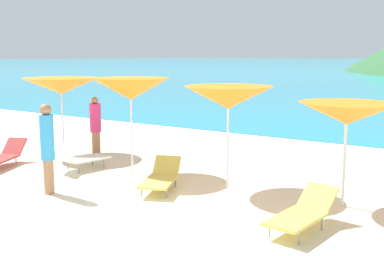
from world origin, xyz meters
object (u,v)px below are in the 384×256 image
(lounge_chair_3, at_px, (80,158))
(beachgoer_0, at_px, (47,145))
(lounge_chair_1, at_px, (303,212))
(lounge_chair_2, at_px, (2,156))
(umbrella_3, at_px, (347,114))
(umbrella_2, at_px, (228,98))
(umbrella_0, at_px, (61,86))
(beachgoer_2, at_px, (96,124))
(umbrella_1, at_px, (131,89))
(lounge_chair_0, at_px, (161,177))

(lounge_chair_3, xyz_separation_m, beachgoer_0, (0.97, -1.79, 0.73))
(lounge_chair_1, xyz_separation_m, beachgoer_0, (-5.19, -0.95, 0.73))
(lounge_chair_1, relative_size, lounge_chair_2, 0.95)
(lounge_chair_2, height_order, lounge_chair_3, lounge_chair_2)
(umbrella_3, bearing_deg, beachgoer_0, -154.81)
(lounge_chair_2, distance_m, beachgoer_0, 3.18)
(umbrella_2, bearing_deg, umbrella_0, 175.10)
(lounge_chair_2, xyz_separation_m, beachgoer_0, (2.95, -0.93, 0.76))
(lounge_chair_2, height_order, beachgoer_2, beachgoer_2)
(umbrella_3, relative_size, lounge_chair_3, 1.35)
(lounge_chair_1, distance_m, lounge_chair_2, 8.14)
(umbrella_1, relative_size, lounge_chair_3, 1.57)
(lounge_chair_3, bearing_deg, umbrella_1, -147.00)
(umbrella_3, bearing_deg, umbrella_1, -177.46)
(umbrella_1, distance_m, umbrella_3, 5.12)
(umbrella_1, bearing_deg, beachgoer_2, 154.22)
(umbrella_1, bearing_deg, beachgoer_0, -97.50)
(umbrella_0, bearing_deg, lounge_chair_0, -16.67)
(lounge_chair_2, bearing_deg, lounge_chair_1, -23.41)
(lounge_chair_1, xyz_separation_m, beachgoer_2, (-7.28, 2.53, 0.58))
(umbrella_2, bearing_deg, beachgoer_0, -140.34)
(umbrella_2, relative_size, beachgoer_2, 1.33)
(umbrella_0, xyz_separation_m, lounge_chair_1, (8.07, -1.99, -1.70))
(umbrella_3, bearing_deg, lounge_chair_1, -97.96)
(lounge_chair_0, bearing_deg, beachgoer_0, -161.84)
(beachgoer_0, xyz_separation_m, beachgoer_2, (-2.08, 3.48, -0.15))
(umbrella_2, distance_m, beachgoer_0, 3.94)
(beachgoer_0, height_order, beachgoer_2, beachgoer_0)
(umbrella_3, bearing_deg, umbrella_0, 177.32)
(umbrella_1, xyz_separation_m, umbrella_3, (5.11, 0.23, -0.28))
(umbrella_1, distance_m, lounge_chair_3, 2.24)
(umbrella_1, distance_m, beachgoer_0, 2.56)
(umbrella_0, height_order, umbrella_3, umbrella_0)
(lounge_chair_0, bearing_deg, umbrella_0, 140.91)
(umbrella_3, height_order, beachgoer_2, umbrella_3)
(umbrella_0, height_order, umbrella_1, umbrella_1)
(lounge_chair_0, distance_m, lounge_chair_2, 4.78)
(umbrella_2, distance_m, lounge_chair_0, 2.25)
(lounge_chair_2, xyz_separation_m, beachgoer_2, (0.86, 2.55, 0.61))
(lounge_chair_1, bearing_deg, umbrella_2, 153.95)
(umbrella_2, height_order, lounge_chair_3, umbrella_2)
(umbrella_3, xyz_separation_m, beachgoer_0, (-5.42, -2.55, -0.76))
(lounge_chair_3, height_order, beachgoer_2, beachgoer_2)
(umbrella_3, distance_m, beachgoer_2, 7.61)
(beachgoer_2, bearing_deg, umbrella_3, 124.92)
(lounge_chair_0, distance_m, beachgoer_0, 2.48)
(lounge_chair_3, xyz_separation_m, beachgoer_2, (-1.12, 1.68, 0.58))
(umbrella_3, xyz_separation_m, lounge_chair_2, (-8.37, -1.62, -1.52))
(lounge_chair_1, distance_m, beachgoer_2, 7.73)
(umbrella_0, bearing_deg, umbrella_1, -10.92)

